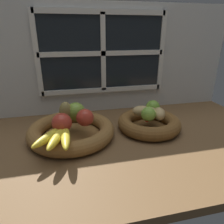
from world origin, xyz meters
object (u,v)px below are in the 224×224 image
(fruit_bowl_right, at_px, (149,124))
(fruit_bowl_left, at_px, (72,132))
(lime_near, at_px, (148,114))
(apple_red_front, at_px, (62,123))
(apple_red_right, at_px, (85,118))
(potato_back, at_px, (150,109))
(potato_small, at_px, (159,114))
(chili_pepper, at_px, (155,117))
(banana_bunch_front, at_px, (58,136))
(potato_large, at_px, (150,113))
(lime_far, at_px, (153,107))
(apple_green_back, at_px, (76,112))
(potato_oblong, at_px, (141,111))
(pear_brown, at_px, (66,112))

(fruit_bowl_right, bearing_deg, fruit_bowl_left, 180.00)
(fruit_bowl_left, distance_m, lime_near, 0.33)
(fruit_bowl_right, distance_m, apple_red_front, 0.39)
(apple_red_right, relative_size, potato_back, 0.87)
(potato_small, bearing_deg, chili_pepper, 169.09)
(banana_bunch_front, height_order, chili_pepper, banana_bunch_front)
(lime_near, xyz_separation_m, chili_pepper, (0.04, 0.01, -0.02))
(fruit_bowl_left, xyz_separation_m, apple_red_right, (0.06, -0.02, 0.07))
(potato_large, distance_m, lime_far, 0.05)
(lime_far, bearing_deg, potato_back, 152.74)
(fruit_bowl_left, bearing_deg, apple_green_back, 59.75)
(fruit_bowl_right, relative_size, potato_small, 3.50)
(apple_red_right, distance_m, apple_green_back, 0.07)
(banana_bunch_front, distance_m, lime_far, 0.45)
(apple_red_right, bearing_deg, potato_small, -1.04)
(fruit_bowl_right, relative_size, lime_far, 4.35)
(fruit_bowl_right, xyz_separation_m, potato_oblong, (-0.03, 0.03, 0.05))
(potato_large, bearing_deg, pear_brown, 174.71)
(apple_red_right, distance_m, potato_oblong, 0.26)
(apple_red_front, xyz_separation_m, pear_brown, (0.02, 0.09, 0.01))
(banana_bunch_front, xyz_separation_m, chili_pepper, (0.40, 0.09, -0.00))
(banana_bunch_front, bearing_deg, apple_red_right, 42.88)
(apple_red_right, distance_m, chili_pepper, 0.30)
(potato_back, distance_m, lime_far, 0.01)
(potato_oblong, bearing_deg, pear_brown, 178.57)
(lime_far, bearing_deg, potato_small, -88.51)
(fruit_bowl_right, distance_m, potato_small, 0.07)
(pear_brown, distance_m, potato_small, 0.39)
(potato_large, distance_m, chili_pepper, 0.03)
(fruit_bowl_left, xyz_separation_m, fruit_bowl_right, (0.34, -0.00, 0.00))
(banana_bunch_front, relative_size, lime_far, 2.90)
(apple_red_front, bearing_deg, apple_red_right, 21.87)
(apple_green_back, distance_m, lime_far, 0.35)
(chili_pepper, bearing_deg, apple_red_front, 163.31)
(potato_small, bearing_deg, pear_brown, 170.93)
(apple_green_back, height_order, banana_bunch_front, apple_green_back)
(apple_red_front, distance_m, pear_brown, 0.09)
(potato_small, height_order, lime_near, lime_near)
(potato_small, distance_m, lime_near, 0.05)
(potato_oblong, bearing_deg, chili_pepper, -48.51)
(lime_near, bearing_deg, pear_brown, 168.56)
(apple_green_back, relative_size, potato_oblong, 1.00)
(potato_oblong, relative_size, lime_far, 1.21)
(apple_red_front, height_order, pear_brown, pear_brown)
(apple_red_front, bearing_deg, fruit_bowl_right, 8.90)
(fruit_bowl_left, height_order, potato_small, potato_small)
(fruit_bowl_left, distance_m, potato_back, 0.37)
(apple_green_back, xyz_separation_m, lime_far, (0.35, -0.01, -0.01))
(apple_red_front, relative_size, banana_bunch_front, 0.40)
(apple_green_back, bearing_deg, fruit_bowl_right, -7.57)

